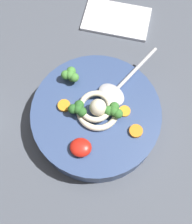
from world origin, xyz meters
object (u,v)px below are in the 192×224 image
at_px(soup_bowl, 96,117).
at_px(noodle_pile, 97,109).
at_px(soup_spoon, 116,90).
at_px(folded_napkin, 116,19).

distance_m(soup_bowl, noodle_pile, 0.04).
bearing_deg(soup_bowl, soup_spoon, -123.19).
bearing_deg(soup_bowl, folded_napkin, -91.97).
relative_size(soup_bowl, noodle_pile, 2.77).
height_order(soup_bowl, noodle_pile, noodle_pile).
relative_size(soup_spoon, folded_napkin, 0.97).
xyz_separation_m(soup_spoon, folded_napkin, (0.02, -0.23, -0.06)).
relative_size(soup_bowl, soup_spoon, 1.67).
xyz_separation_m(soup_bowl, folded_napkin, (-0.01, -0.28, -0.03)).
relative_size(soup_bowl, folded_napkin, 1.62).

